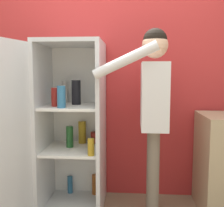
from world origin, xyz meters
TOP-DOWN VIEW (x-y plane):
  - wall_back at (0.00, 0.98)m, footprint 7.00×0.06m
  - refrigerator at (-0.45, 0.56)m, footprint 0.78×1.15m
  - person at (0.38, 0.52)m, footprint 0.62×0.53m

SIDE VIEW (x-z plane):
  - refrigerator at x=-0.45m, z-range 0.00..1.58m
  - person at x=0.38m, z-range 0.24..1.92m
  - wall_back at x=0.00m, z-range 0.00..2.55m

